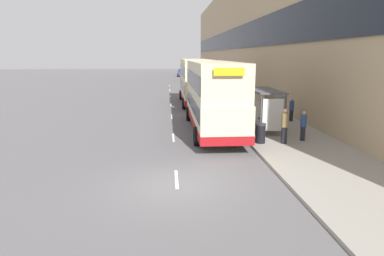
{
  "coord_description": "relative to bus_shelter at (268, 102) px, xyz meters",
  "views": [
    {
      "loc": [
        -0.29,
        -11.77,
        4.68
      ],
      "look_at": [
        1.84,
        18.15,
        -1.72
      ],
      "focal_mm": 32.0,
      "sensor_mm": 36.0,
      "label": 1
    }
  ],
  "objects": [
    {
      "name": "bus_shelter",
      "position": [
        0.0,
        0.0,
        0.0
      ],
      "size": [
        1.6,
        4.2,
        2.48
      ],
      "color": "#4C4C51",
      "rests_on": "ground_plane"
    },
    {
      "name": "ground_plane",
      "position": [
        -5.77,
        -8.43,
        -1.88
      ],
      "size": [
        220.0,
        220.0,
        0.0
      ],
      "primitive_type": "plane",
      "color": "#5B595B"
    },
    {
      "name": "lane_mark_4",
      "position": [
        -5.77,
        19.64,
        -1.87
      ],
      "size": [
        0.12,
        2.0,
        0.01
      ],
      "color": "silver",
      "rests_on": "ground_plane"
    },
    {
      "name": "car_0",
      "position": [
        -2.85,
        57.21,
        -1.05
      ],
      "size": [
        1.9,
        4.22,
        1.65
      ],
      "color": "navy",
      "rests_on": "ground_plane"
    },
    {
      "name": "pedestrian_1",
      "position": [
        -0.01,
        -3.17,
        -0.79
      ],
      "size": [
        0.37,
        0.37,
        1.84
      ],
      "color": "#23232D",
      "rests_on": "ground_plane"
    },
    {
      "name": "lane_mark_1",
      "position": [
        -5.77,
        -0.88,
        -1.87
      ],
      "size": [
        0.12,
        2.0,
        0.01
      ],
      "color": "silver",
      "rests_on": "ground_plane"
    },
    {
      "name": "pavement",
      "position": [
        0.73,
        30.07,
        -1.81
      ],
      "size": [
        5.0,
        93.0,
        0.14
      ],
      "color": "gray",
      "rests_on": "ground_plane"
    },
    {
      "name": "litter_bin",
      "position": [
        -1.22,
        -2.98,
        -1.21
      ],
      "size": [
        0.55,
        0.55,
        1.05
      ],
      "color": "black",
      "rests_on": "ground_plane"
    },
    {
      "name": "terrace_facade",
      "position": [
        4.72,
        30.07,
        5.81
      ],
      "size": [
        3.1,
        93.0,
        15.39
      ],
      "color": "tan",
      "rests_on": "ground_plane"
    },
    {
      "name": "lane_mark_5",
      "position": [
        -5.77,
        26.48,
        -1.87
      ],
      "size": [
        0.12,
        2.0,
        0.01
      ],
      "color": "silver",
      "rests_on": "ground_plane"
    },
    {
      "name": "lane_mark_6",
      "position": [
        -5.77,
        33.32,
        -1.87
      ],
      "size": [
        0.12,
        2.0,
        0.01
      ],
      "color": "silver",
      "rests_on": "ground_plane"
    },
    {
      "name": "pedestrian_2",
      "position": [
        -0.66,
        5.26,
        -0.9
      ],
      "size": [
        0.33,
        0.33,
        1.64
      ],
      "color": "#23232D",
      "rests_on": "ground_plane"
    },
    {
      "name": "lane_mark_2",
      "position": [
        -5.77,
        5.96,
        -1.87
      ],
      "size": [
        0.12,
        2.0,
        0.01
      ],
      "color": "silver",
      "rests_on": "ground_plane"
    },
    {
      "name": "lane_mark_0",
      "position": [
        -5.77,
        -7.72,
        -1.87
      ],
      "size": [
        0.12,
        2.0,
        0.01
      ],
      "color": "silver",
      "rests_on": "ground_plane"
    },
    {
      "name": "double_decker_bus_ahead",
      "position": [
        -3.38,
        12.94,
        0.41
      ],
      "size": [
        2.85,
        10.24,
        4.3
      ],
      "color": "beige",
      "rests_on": "ground_plane"
    },
    {
      "name": "lane_mark_3",
      "position": [
        -5.77,
        12.8,
        -1.87
      ],
      "size": [
        0.12,
        2.0,
        0.01
      ],
      "color": "silver",
      "rests_on": "ground_plane"
    },
    {
      "name": "pedestrian_3",
      "position": [
        2.58,
        2.9,
        -0.9
      ],
      "size": [
        0.32,
        0.32,
        1.64
      ],
      "color": "#23232D",
      "rests_on": "ground_plane"
    },
    {
      "name": "pedestrian_at_shelter",
      "position": [
        1.21,
        -2.63,
        -0.91
      ],
      "size": [
        0.32,
        0.32,
        1.61
      ],
      "color": "#23232D",
      "rests_on": "ground_plane"
    },
    {
      "name": "double_decker_bus_near",
      "position": [
        -3.3,
        0.66,
        0.41
      ],
      "size": [
        2.85,
        11.05,
        4.3
      ],
      "color": "beige",
      "rests_on": "ground_plane"
    }
  ]
}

